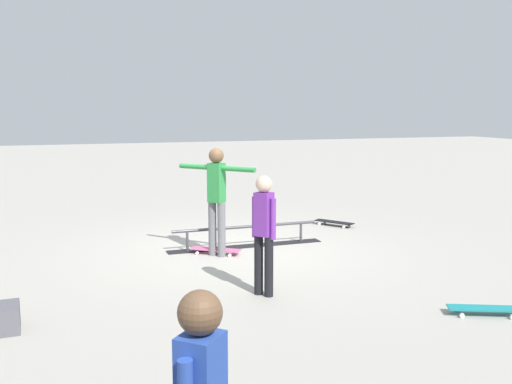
# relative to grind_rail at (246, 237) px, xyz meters

# --- Properties ---
(ground_plane) EXTENTS (60.00, 60.00, 0.00)m
(ground_plane) POSITION_rel_grind_rail_xyz_m (0.31, 0.23, -0.16)
(ground_plane) COLOR #ADA89E
(grind_rail) EXTENTS (2.69, 0.25, 0.37)m
(grind_rail) POSITION_rel_grind_rail_xyz_m (0.00, 0.00, 0.00)
(grind_rail) COLOR black
(grind_rail) RESTS_ON ground_plane
(skater_main) EXTENTS (0.96, 1.09, 1.71)m
(skater_main) POSITION_rel_grind_rail_xyz_m (0.63, 0.43, 0.83)
(skater_main) COLOR slate
(skater_main) RESTS_ON ground_plane
(skateboard_main) EXTENTS (0.77, 0.62, 0.09)m
(skateboard_main) POSITION_rel_grind_rail_xyz_m (0.62, 0.33, -0.08)
(skateboard_main) COLOR #E05993
(skateboard_main) RESTS_ON ground_plane
(bystander_purple_shirt) EXTENTS (0.26, 0.31, 1.51)m
(bystander_purple_shirt) POSITION_rel_grind_rail_xyz_m (0.60, 2.49, 0.69)
(bystander_purple_shirt) COLOR black
(bystander_purple_shirt) RESTS_ON ground_plane
(loose_skateboard_teal) EXTENTS (0.81, 0.51, 0.09)m
(loose_skateboard_teal) POSITION_rel_grind_rail_xyz_m (-1.50, 3.98, -0.08)
(loose_skateboard_teal) COLOR teal
(loose_skateboard_teal) RESTS_ON ground_plane
(loose_skateboard_black) EXTENTS (0.62, 0.77, 0.09)m
(loose_skateboard_black) POSITION_rel_grind_rail_xyz_m (-2.19, -1.04, -0.08)
(loose_skateboard_black) COLOR black
(loose_skateboard_black) RESTS_ON ground_plane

